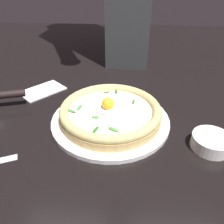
{
  "coord_description": "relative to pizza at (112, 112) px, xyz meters",
  "views": [
    {
      "loc": [
        0.0,
        0.48,
        0.37
      ],
      "look_at": [
        0.04,
        -0.02,
        0.03
      ],
      "focal_mm": 35.7,
      "sensor_mm": 36.0,
      "label": 1
    }
  ],
  "objects": [
    {
      "name": "pizza_cutter",
      "position": [
        0.33,
        -0.05,
        0.01
      ],
      "size": [
        0.15,
        0.06,
        0.08
      ],
      "color": "silver",
      "rests_on": "ground"
    },
    {
      "name": "side_bowl",
      "position": [
        -0.25,
        0.08,
        -0.02
      ],
      "size": [
        0.09,
        0.09,
        0.03
      ],
      "primitive_type": "cylinder",
      "color": "white",
      "rests_on": "ground"
    },
    {
      "name": "ground_plane",
      "position": [
        -0.04,
        0.02,
        -0.05
      ],
      "size": [
        2.4,
        2.4,
        0.03
      ],
      "primitive_type": "cube",
      "color": "black",
      "rests_on": "ground"
    },
    {
      "name": "pizza_plate",
      "position": [
        -0.0,
        0.0,
        -0.03
      ],
      "size": [
        0.32,
        0.32,
        0.01
      ],
      "primitive_type": "cylinder",
      "color": "white",
      "rests_on": "ground"
    },
    {
      "name": "pizza",
      "position": [
        0.0,
        0.0,
        0.0
      ],
      "size": [
        0.27,
        0.27,
        0.06
      ],
      "color": "tan",
      "rests_on": "pizza_plate"
    },
    {
      "name": "folded_napkin",
      "position": [
        0.25,
        -0.16,
        -0.03
      ],
      "size": [
        0.16,
        0.16,
        0.01
      ],
      "primitive_type": "cube",
      "rotation": [
        0.0,
        0.0,
        0.85
      ],
      "color": "white",
      "rests_on": "ground"
    }
  ]
}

